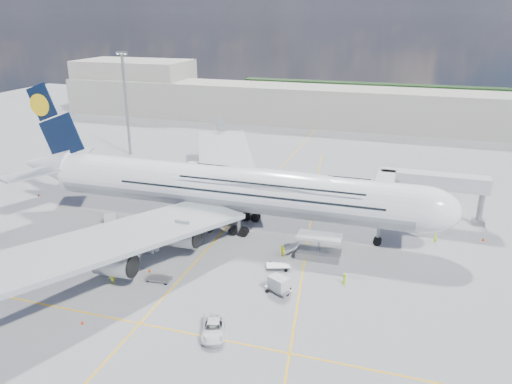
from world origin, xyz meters
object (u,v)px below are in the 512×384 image
(airliner, at_px, (229,188))
(crew_loader, at_px, (283,251))
(crew_nose, at_px, (435,239))
(cargo_loader, at_px, (318,250))
(crew_wing, at_px, (141,231))
(crew_van, at_px, (344,279))
(catering_truck_inner, at_px, (202,173))
(cone_nose, at_px, (483,239))
(dolly_row_a, at_px, (61,239))
(catering_truck_outer, at_px, (218,156))
(cone_wing_right_outer, at_px, (82,322))
(dolly_row_c, at_px, (159,278))
(cone_wing_left_inner, at_px, (208,194))
(light_mast, at_px, (126,103))
(dolly_nose_near, at_px, (278,266))
(cone_wing_left_outer, at_px, (233,177))
(dolly_row_b, at_px, (121,263))
(dolly_back, at_px, (110,219))
(cone_wing_right_inner, at_px, (149,270))
(jet_bridge, at_px, (414,185))
(service_van, at_px, (213,329))
(dolly_nose_far, at_px, (278,284))
(crew_tug, at_px, (112,277))
(baggage_tug, at_px, (148,245))

(airliner, distance_m, crew_loader, 15.61)
(crew_nose, bearing_deg, cargo_loader, 178.54)
(crew_wing, bearing_deg, crew_van, -94.72)
(catering_truck_inner, xyz_separation_m, cone_nose, (54.83, -13.62, -1.66))
(dolly_row_a, relative_size, catering_truck_outer, 0.46)
(crew_wing, height_order, cone_wing_right_outer, crew_wing)
(dolly_row_c, xyz_separation_m, cone_wing_left_inner, (-6.80, 33.36, -0.12))
(light_mast, height_order, dolly_nose_near, light_mast)
(dolly_nose_near, bearing_deg, crew_nose, 16.76)
(cone_wing_left_inner, bearing_deg, cone_wing_left_outer, 84.20)
(crew_wing, bearing_deg, catering_truck_outer, 8.26)
(dolly_row_b, relative_size, cone_wing_left_inner, 7.04)
(dolly_back, distance_m, cone_wing_right_inner, 19.82)
(cone_wing_left_inner, bearing_deg, crew_loader, -45.60)
(airliner, distance_m, cone_wing_left_inner, 17.39)
(catering_truck_outer, relative_size, cone_nose, 11.34)
(catering_truck_inner, bearing_deg, jet_bridge, -15.16)
(cone_wing_left_inner, bearing_deg, dolly_row_c, -78.48)
(crew_nose, distance_m, cone_wing_right_inner, 44.39)
(airliner, height_order, dolly_row_c, airliner)
(dolly_row_a, height_order, cone_wing_left_outer, cone_wing_left_outer)
(cone_wing_right_inner, distance_m, cone_wing_right_outer, 13.60)
(service_van, bearing_deg, dolly_nose_far, 48.12)
(dolly_nose_near, bearing_deg, cone_wing_right_inner, -177.41)
(dolly_row_a, xyz_separation_m, cone_wing_right_inner, (18.54, -4.71, -0.07))
(crew_nose, bearing_deg, cone_wing_right_inner, 176.61)
(cone_wing_right_inner, bearing_deg, jet_bridge, 40.30)
(crew_tug, bearing_deg, crew_van, 9.81)
(dolly_nose_near, height_order, crew_nose, crew_nose)
(dolly_nose_near, bearing_deg, dolly_nose_far, -92.92)
(jet_bridge, height_order, cone_wing_left_outer, jet_bridge)
(cone_wing_right_outer, bearing_deg, light_mast, 116.60)
(catering_truck_inner, bearing_deg, cargo_loader, -44.97)
(crew_nose, relative_size, crew_tug, 0.90)
(crew_tug, bearing_deg, dolly_row_b, 101.16)
(dolly_row_b, xyz_separation_m, cone_wing_right_outer, (3.48, -14.13, -0.14))
(cone_wing_right_outer, bearing_deg, service_van, 10.05)
(jet_bridge, height_order, catering_truck_inner, jet_bridge)
(cone_wing_right_inner, bearing_deg, crew_tug, -126.15)
(dolly_back, distance_m, crew_loader, 31.80)
(dolly_row_b, bearing_deg, dolly_row_c, 6.25)
(jet_bridge, xyz_separation_m, baggage_tug, (-38.29, -23.56, -5.99))
(crew_loader, height_order, cone_wing_right_inner, crew_loader)
(dolly_row_b, height_order, baggage_tug, baggage_tug)
(service_van, distance_m, crew_tug, 18.47)
(jet_bridge, distance_m, cone_wing_left_outer, 40.79)
(dolly_nose_near, height_order, cone_wing_left_outer, cone_wing_left_outer)
(light_mast, xyz_separation_m, dolly_back, (20.20, -40.41, -12.27))
(dolly_row_c, xyz_separation_m, crew_loader, (14.35, 11.76, 0.61))
(crew_nose, bearing_deg, dolly_nose_near, -177.60)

